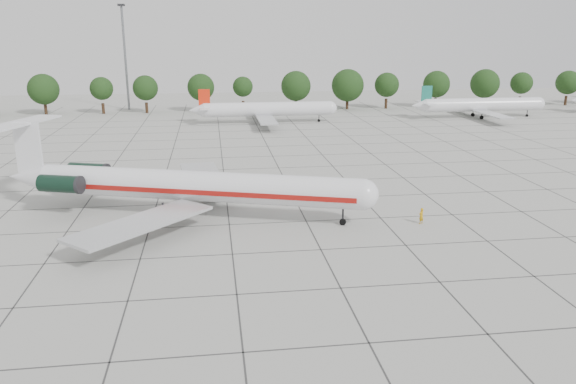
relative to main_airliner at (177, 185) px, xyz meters
name	(u,v)px	position (x,y,z in m)	size (l,w,h in m)	color
ground	(306,221)	(13.33, -3.89, -3.41)	(260.00, 260.00, 0.00)	#A7A7A0
apron_joints	(287,184)	(13.33, 11.11, -3.40)	(170.00, 170.00, 0.02)	#383838
main_airliner	(177,185)	(0.00, 0.00, 0.00)	(40.23, 30.72, 9.65)	silver
ground_crew	(421,216)	(24.92, -6.20, -2.57)	(0.61, 0.40, 1.68)	#C58E0B
bg_airliner_c	(267,110)	(15.81, 61.63, -0.50)	(28.24, 27.20, 7.40)	silver
bg_airliner_d	(482,105)	(65.10, 62.66, -0.50)	(28.24, 27.20, 7.40)	silver
tree_line	(201,87)	(1.65, 81.11, 2.57)	(249.86, 8.44, 10.22)	#332114
floodlight_mast	(125,51)	(-16.67, 88.11, 10.87)	(1.60, 1.60, 25.45)	slate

